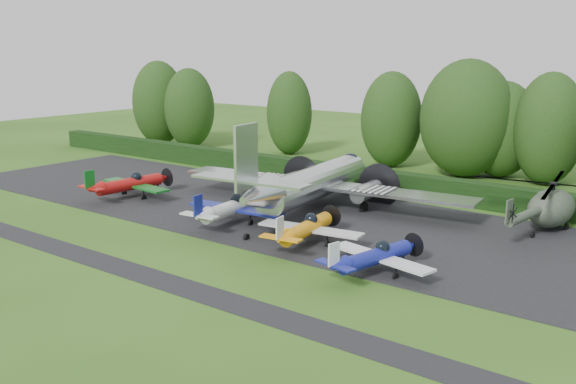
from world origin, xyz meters
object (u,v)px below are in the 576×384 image
Objects in this scene: light_plane_orange at (307,228)px; light_plane_blue at (376,256)px; light_plane_red at (130,184)px; light_plane_white at (232,208)px; helicopter at (551,205)px; transport_plane at (312,183)px.

light_plane_orange is 1.06× the size of light_plane_blue.
light_plane_red is 1.01× the size of light_plane_white.
helicopter is at bearing 56.96° from light_plane_orange.
transport_plane reaches higher than light_plane_orange.
transport_plane is 17.56m from helicopter.
helicopter is (5.29, 15.45, 0.75)m from light_plane_blue.
light_plane_red is 0.66× the size of helicopter.
light_plane_orange is 6.71m from light_plane_blue.
light_plane_orange is at bearing -50.06° from transport_plane.
light_plane_white is 22.70m from helicopter.
light_plane_red is 33.53m from helicopter.
light_plane_blue is at bearing -6.66° from light_plane_white.
light_plane_red reaches higher than light_plane_orange.
light_plane_white is 7.41m from light_plane_orange.
light_plane_white is at bearing -8.80° from light_plane_red.
light_plane_red is at bearing -176.86° from light_plane_orange.
transport_plane is 3.32× the size of light_plane_orange.
helicopter is (11.63, 13.27, 0.69)m from light_plane_orange.
helicopter is (31.48, 11.51, 0.60)m from light_plane_red.
transport_plane is 7.24m from light_plane_white.
light_plane_orange is (19.85, -1.76, -0.09)m from light_plane_red.
light_plane_white reaches higher than light_plane_orange.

